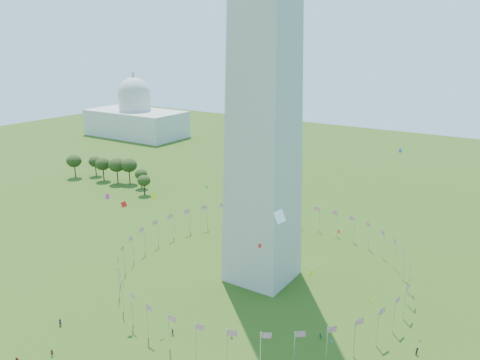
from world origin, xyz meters
name	(u,v)px	position (x,y,z in m)	size (l,w,h in m)	color
flag_ring	(262,262)	(0.00, 50.00, 4.50)	(80.24, 80.24, 9.00)	silver
capitol_building	(135,103)	(-180.00, 180.00, 23.00)	(70.00, 35.00, 46.00)	beige
kites_aloft	(247,253)	(11.69, 23.35, 21.24)	(135.05, 83.77, 35.93)	yellow
tree_line_west	(112,171)	(-107.49, 91.24, 5.53)	(54.87, 15.51, 12.10)	#2F4416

